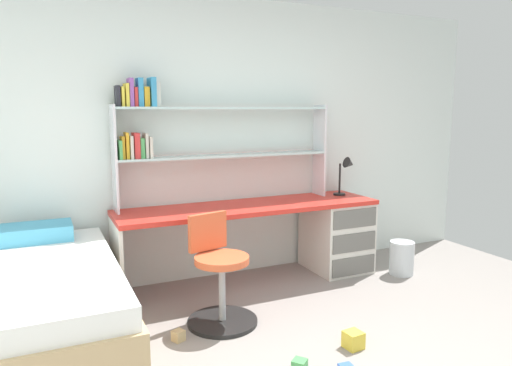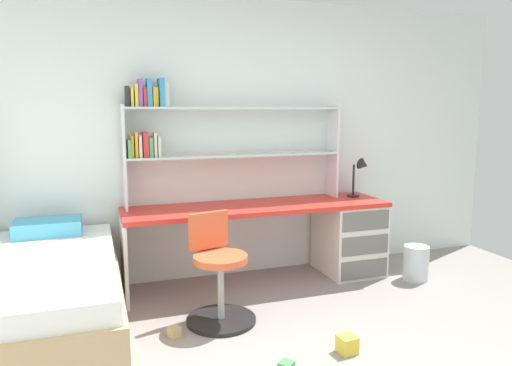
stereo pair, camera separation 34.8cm
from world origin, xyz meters
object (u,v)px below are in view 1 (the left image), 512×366
(toy_block_yellow_3, at_px, (353,340))
(desk, at_px, (312,231))
(desk_lamp, at_px, (347,170))
(toy_block_natural_2, at_px, (178,336))
(bed_platform, at_px, (41,310))
(waste_bin, at_px, (402,258))
(bookshelf_hutch, at_px, (195,131))
(toy_block_green_1, at_px, (300,366))
(swivel_chair, at_px, (220,281))

(toy_block_yellow_3, bearing_deg, desk, 69.21)
(desk_lamp, distance_m, toy_block_natural_2, 2.35)
(desk, bearing_deg, desk_lamp, 6.19)
(bed_platform, xyz_separation_m, waste_bin, (3.15, 0.19, -0.14))
(bed_platform, relative_size, toy_block_yellow_3, 16.22)
(bookshelf_hutch, relative_size, toy_block_natural_2, 27.11)
(waste_bin, relative_size, toy_block_green_1, 4.00)
(desk, relative_size, toy_block_green_1, 29.74)
(bookshelf_hutch, bearing_deg, desk, -9.86)
(toy_block_natural_2, bearing_deg, swivel_chair, 23.07)
(bookshelf_hutch, xyz_separation_m, swivel_chair, (-0.10, -0.84, -1.06))
(desk_lamp, distance_m, waste_bin, 0.99)
(desk, relative_size, bookshelf_hutch, 1.20)
(desk, distance_m, toy_block_green_1, 1.84)
(desk, xyz_separation_m, swivel_chair, (-1.20, -0.65, -0.10))
(waste_bin, bearing_deg, toy_block_natural_2, -170.15)
(bed_platform, bearing_deg, toy_block_yellow_3, -22.97)
(desk_lamp, xyz_separation_m, toy_block_green_1, (-1.42, -1.54, -0.94))
(swivel_chair, relative_size, toy_block_green_1, 10.03)
(swivel_chair, xyz_separation_m, toy_block_natural_2, (-0.36, -0.15, -0.28))
(swivel_chair, bearing_deg, desk_lamp, 23.38)
(desk, height_order, bookshelf_hutch, bookshelf_hutch)
(desk_lamp, distance_m, bed_platform, 2.97)
(desk, bearing_deg, swivel_chair, -151.40)
(desk_lamp, bearing_deg, swivel_chair, -156.62)
(bookshelf_hutch, distance_m, waste_bin, 2.30)
(desk_lamp, height_order, toy_block_yellow_3, desk_lamp)
(waste_bin, bearing_deg, swivel_chair, -172.78)
(desk_lamp, relative_size, waste_bin, 1.19)
(bookshelf_hutch, height_order, swivel_chair, bookshelf_hutch)
(swivel_chair, distance_m, toy_block_yellow_3, 1.03)
(toy_block_green_1, bearing_deg, bed_platform, 147.16)
(desk_lamp, relative_size, toy_block_yellow_3, 3.38)
(toy_block_natural_2, bearing_deg, desk, 27.36)
(bed_platform, relative_size, toy_block_natural_2, 25.09)
(swivel_chair, distance_m, bed_platform, 1.20)
(toy_block_green_1, bearing_deg, desk, 56.25)
(waste_bin, xyz_separation_m, toy_block_yellow_3, (-1.28, -0.99, -0.10))
(swivel_chair, xyz_separation_m, waste_bin, (1.95, 0.25, -0.16))
(desk, distance_m, desk_lamp, 0.70)
(desk_lamp, distance_m, toy_block_yellow_3, 1.95)
(bookshelf_hutch, relative_size, bed_platform, 1.08)
(toy_block_green_1, bearing_deg, bookshelf_hutch, 93.22)
(swivel_chair, relative_size, toy_block_yellow_3, 7.10)
(desk_lamp, xyz_separation_m, waste_bin, (0.34, -0.45, -0.82))
(bookshelf_hutch, bearing_deg, waste_bin, -17.80)
(toy_block_yellow_3, bearing_deg, toy_block_natural_2, 150.47)
(bookshelf_hutch, xyz_separation_m, toy_block_green_1, (0.09, -1.69, -1.34))
(bookshelf_hutch, distance_m, bed_platform, 1.87)
(desk, relative_size, waste_bin, 7.44)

